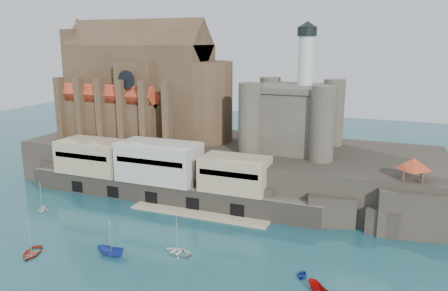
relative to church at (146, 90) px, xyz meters
name	(u,v)px	position (x,y,z in m)	size (l,w,h in m)	color
ground	(143,251)	(24.13, -41.85, -22.13)	(300.00, 300.00, 0.00)	#17454C
promontory	(226,164)	(23.94, -2.48, -17.20)	(100.00, 36.00, 10.00)	black
quay	(158,173)	(13.94, -18.78, -16.06)	(70.00, 12.00, 13.05)	#635C4F
church	(146,90)	(0.00, 0.00, 0.00)	(47.00, 25.93, 30.51)	#463320
castle_keep	(294,114)	(40.21, -0.78, -3.81)	(21.20, 21.20, 29.30)	#464237
rock_outcrop	(409,210)	(66.13, -16.01, -18.11)	(14.50, 10.50, 8.70)	black
pavilion	(414,165)	(66.13, -15.85, -9.40)	(6.40, 6.40, 5.40)	#463320
boat_0	(32,254)	(7.31, -49.80, -22.13)	(3.80, 1.10, 5.31)	#AF2B16
boat_2	(111,256)	(20.03, -45.19, -22.13)	(1.94, 1.99, 5.14)	#263F98
boat_4	(43,211)	(-5.42, -34.01, -22.13)	(2.80, 1.71, 3.24)	white
boat_6	(177,253)	(29.87, -40.29, -22.13)	(3.56, 1.03, 4.98)	white
boat_7	(302,276)	(51.01, -40.02, -22.13)	(2.25, 1.37, 2.60)	#15219E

